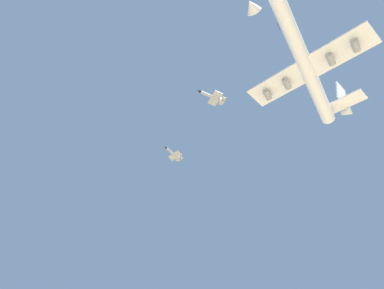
% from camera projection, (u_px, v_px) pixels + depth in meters
% --- Properties ---
extents(carrier_jet, '(64.46, 57.51, 23.43)m').
position_uv_depth(carrier_jet, '(307.00, 67.00, 169.45)').
color(carrier_jet, white).
extents(chase_jet_lead, '(14.17, 11.06, 4.00)m').
position_uv_depth(chase_jet_lead, '(173.00, 154.00, 238.70)').
color(chase_jet_lead, '#999EA3').
extents(chase_jet_left_wing, '(10.52, 14.44, 4.00)m').
position_uv_depth(chase_jet_left_wing, '(212.00, 97.00, 187.31)').
color(chase_jet_left_wing, '#999EA3').
extents(chase_jet_right_wing, '(14.91, 9.51, 4.00)m').
position_uv_depth(chase_jet_right_wing, '(284.00, 21.00, 188.61)').
color(chase_jet_right_wing, '#38478C').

